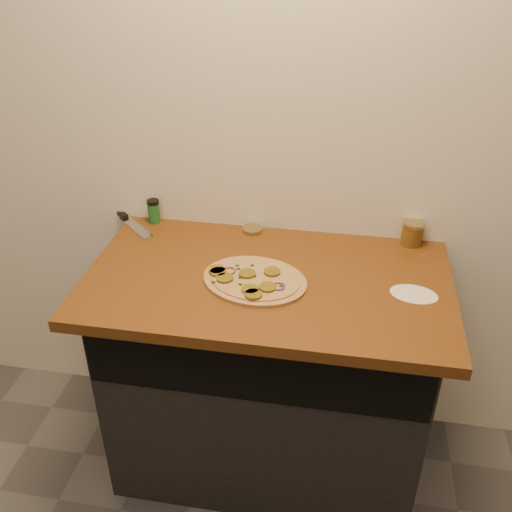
% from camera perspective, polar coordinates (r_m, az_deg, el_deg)
% --- Properties ---
extents(cabinet, '(1.10, 0.60, 0.86)m').
position_cam_1_polar(cabinet, '(2.19, 1.18, -11.88)').
color(cabinet, black).
rests_on(cabinet, ground).
extents(countertop, '(1.20, 0.70, 0.04)m').
position_cam_1_polar(countertop, '(1.89, 1.18, -2.52)').
color(countertop, brown).
rests_on(countertop, cabinet).
extents(pizza, '(0.41, 0.41, 0.02)m').
position_cam_1_polar(pizza, '(1.84, -0.25, -2.39)').
color(pizza, tan).
rests_on(pizza, countertop).
extents(chefs_knife, '(0.24, 0.23, 0.02)m').
position_cam_1_polar(chefs_knife, '(2.27, -12.78, 3.62)').
color(chefs_knife, '#B7BAC1').
rests_on(chefs_knife, countertop).
extents(mason_jar_lid, '(0.10, 0.10, 0.02)m').
position_cam_1_polar(mason_jar_lid, '(2.13, -0.37, 2.64)').
color(mason_jar_lid, tan).
rests_on(mason_jar_lid, countertop).
extents(salsa_jar, '(0.08, 0.08, 0.09)m').
position_cam_1_polar(salsa_jar, '(2.11, 15.37, 2.25)').
color(salsa_jar, maroon).
rests_on(salsa_jar, countertop).
extents(spice_shaker, '(0.05, 0.05, 0.09)m').
position_cam_1_polar(spice_shaker, '(2.22, -10.19, 4.44)').
color(spice_shaker, '#1E5F25').
rests_on(spice_shaker, countertop).
extents(flour_spill, '(0.17, 0.17, 0.00)m').
position_cam_1_polar(flour_spill, '(1.86, 15.50, -3.70)').
color(flour_spill, silver).
rests_on(flour_spill, countertop).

